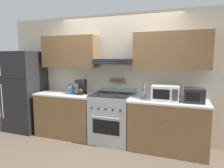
{
  "coord_description": "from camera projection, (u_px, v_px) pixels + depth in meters",
  "views": [
    {
      "loc": [
        1.32,
        -3.24,
        1.67
      ],
      "look_at": [
        0.02,
        0.28,
        1.17
      ],
      "focal_mm": 32.0,
      "sensor_mm": 36.0,
      "label": 1
    }
  ],
  "objects": [
    {
      "name": "microwave",
      "position": [
        166.0,
        93.0,
        3.52
      ],
      "size": [
        0.46,
        0.37,
        0.26
      ],
      "color": "white",
      "rests_on": "counter_right"
    },
    {
      "name": "counter_left",
      "position": [
        68.0,
        114.0,
        4.3
      ],
      "size": [
        1.27,
        0.69,
        0.92
      ],
      "color": "brown",
      "rests_on": "ground_plane"
    },
    {
      "name": "toaster_oven",
      "position": [
        194.0,
        95.0,
        3.34
      ],
      "size": [
        0.33,
        0.31,
        0.24
      ],
      "color": "#232326",
      "rests_on": "counter_right"
    },
    {
      "name": "utensil_crock",
      "position": [
        143.0,
        95.0,
        3.65
      ],
      "size": [
        0.11,
        0.11,
        0.28
      ],
      "color": "slate",
      "rests_on": "counter_right"
    },
    {
      "name": "wall_back",
      "position": [
        118.0,
        68.0,
        4.09
      ],
      "size": [
        5.2,
        0.46,
        2.55
      ],
      "color": "beige",
      "rests_on": "ground_plane"
    },
    {
      "name": "tea_kettle",
      "position": [
        71.0,
        90.0,
        4.17
      ],
      "size": [
        0.2,
        0.16,
        0.21
      ],
      "color": "teal",
      "rests_on": "counter_left"
    },
    {
      "name": "refrigerator",
      "position": [
        25.0,
        91.0,
        4.59
      ],
      "size": [
        0.78,
        0.73,
        1.8
      ],
      "color": "#232326",
      "rests_on": "ground_plane"
    },
    {
      "name": "coffee_maker",
      "position": [
        82.0,
        87.0,
        4.1
      ],
      "size": [
        0.16,
        0.22,
        0.3
      ],
      "color": "black",
      "rests_on": "counter_left"
    },
    {
      "name": "stove_range",
      "position": [
        112.0,
        118.0,
        3.95
      ],
      "size": [
        0.77,
        0.69,
        1.04
      ],
      "color": "#ADAFB5",
      "rests_on": "ground_plane"
    },
    {
      "name": "counter_right",
      "position": [
        168.0,
        125.0,
        3.59
      ],
      "size": [
        1.36,
        0.69,
        0.92
      ],
      "color": "brown",
      "rests_on": "ground_plane"
    },
    {
      "name": "ground_plane",
      "position": [
        105.0,
        148.0,
        3.69
      ],
      "size": [
        16.0,
        16.0,
        0.0
      ],
      "primitive_type": "plane",
      "color": "brown"
    }
  ]
}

